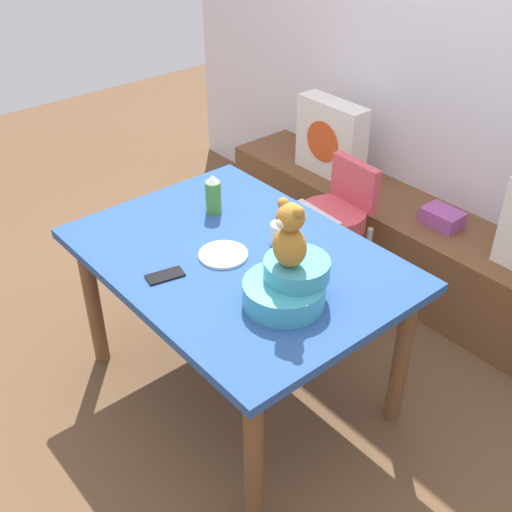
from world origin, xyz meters
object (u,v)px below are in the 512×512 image
at_px(dinner_plate_near, 223,255).
at_px(cell_phone, 165,276).
at_px(dining_table, 237,274).
at_px(infant_seat_teal, 288,285).
at_px(book_stack, 442,218).
at_px(coffee_mug, 280,234).
at_px(pillow_floral_left, 331,138).
at_px(ketchup_bottle, 213,195).
at_px(teddy_bear, 290,236).
at_px(highchair, 335,216).

height_order(dinner_plate_near, cell_phone, dinner_plate_near).
distance_m(dining_table, infant_seat_teal, 0.39).
height_order(book_stack, dinner_plate_near, dinner_plate_near).
relative_size(dining_table, cell_phone, 9.28).
distance_m(coffee_mug, dinner_plate_near, 0.25).
xyz_separation_m(pillow_floral_left, ketchup_bottle, (0.32, -1.08, 0.15)).
distance_m(dining_table, cell_phone, 0.33).
relative_size(book_stack, dinner_plate_near, 1.00).
bearing_deg(ketchup_bottle, cell_phone, -58.22).
xyz_separation_m(infant_seat_teal, ketchup_bottle, (-0.69, 0.18, 0.02)).
height_order(dining_table, coffee_mug, coffee_mug).
bearing_deg(ketchup_bottle, infant_seat_teal, -14.79).
height_order(infant_seat_teal, teddy_bear, teddy_bear).
distance_m(dining_table, dinner_plate_near, 0.12).
distance_m(book_stack, dining_table, 1.25).
bearing_deg(pillow_floral_left, infant_seat_teal, -51.50).
height_order(pillow_floral_left, cell_phone, pillow_floral_left).
xyz_separation_m(infant_seat_teal, cell_phone, (-0.41, -0.26, -0.07)).
bearing_deg(book_stack, highchair, -128.57).
relative_size(pillow_floral_left, infant_seat_teal, 1.33).
bearing_deg(highchair, teddy_bear, -56.54).
height_order(book_stack, teddy_bear, teddy_bear).
relative_size(dining_table, dinner_plate_near, 6.68).
relative_size(book_stack, dining_table, 0.15).
relative_size(ketchup_bottle, coffee_mug, 1.54).
bearing_deg(dining_table, book_stack, 83.61).
distance_m(infant_seat_teal, ketchup_bottle, 0.71).
bearing_deg(infant_seat_teal, teddy_bear, -90.00).
height_order(infant_seat_teal, cell_phone, infant_seat_teal).
xyz_separation_m(dining_table, dinner_plate_near, (-0.03, -0.05, 0.10)).
height_order(dining_table, highchair, highchair).
relative_size(teddy_bear, coffee_mug, 2.08).
distance_m(pillow_floral_left, dinner_plate_near, 1.41).
height_order(highchair, teddy_bear, teddy_bear).
xyz_separation_m(highchair, teddy_bear, (0.56, -0.85, 0.50)).
distance_m(pillow_floral_left, infant_seat_teal, 1.62).
bearing_deg(infant_seat_teal, dining_table, 172.60).
bearing_deg(infant_seat_teal, ketchup_bottle, 165.21).
height_order(highchair, infant_seat_teal, infant_seat_teal).
relative_size(infant_seat_teal, dinner_plate_near, 1.65).
bearing_deg(infant_seat_teal, highchair, 123.48).
bearing_deg(ketchup_bottle, coffee_mug, 7.56).
bearing_deg(highchair, dining_table, -75.37).
relative_size(pillow_floral_left, cell_phone, 3.06).
relative_size(pillow_floral_left, highchair, 0.56).
relative_size(infant_seat_teal, ketchup_bottle, 1.78).
xyz_separation_m(pillow_floral_left, infant_seat_teal, (1.01, -1.26, 0.13)).
bearing_deg(dinner_plate_near, book_stack, 82.56).
xyz_separation_m(dining_table, coffee_mug, (0.05, 0.19, 0.14)).
height_order(book_stack, cell_phone, cell_phone).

